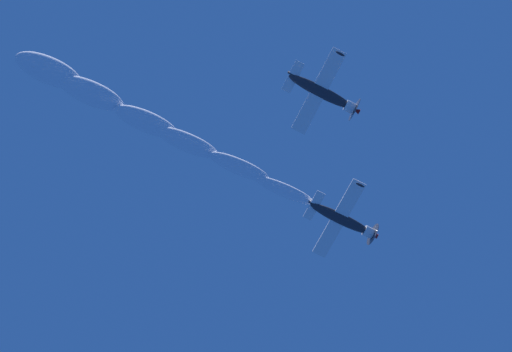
% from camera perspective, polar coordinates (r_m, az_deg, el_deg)
% --- Properties ---
extents(airplane_lead, '(6.68, 7.35, 2.45)m').
position_cam_1_polar(airplane_lead, '(73.76, 5.93, -2.97)').
color(airplane_lead, '#232328').
extents(airplane_left_wingman, '(6.67, 7.30, 2.95)m').
position_cam_1_polar(airplane_left_wingman, '(70.55, 4.58, 5.65)').
color(airplane_left_wingman, '#232328').
extents(smoke_trail_lead, '(26.11, 14.35, 4.37)m').
position_cam_1_polar(smoke_trail_lead, '(72.38, -8.40, 4.21)').
color(smoke_trail_lead, white).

